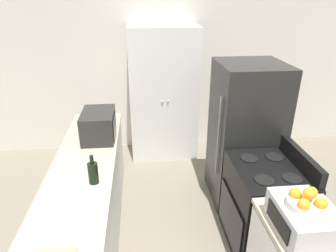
% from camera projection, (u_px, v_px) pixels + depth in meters
% --- Properties ---
extents(wall_back, '(7.00, 0.06, 2.60)m').
position_uv_depth(wall_back, '(158.00, 69.00, 4.67)').
color(wall_back, silver).
rests_on(wall_back, ground_plane).
extents(counter_left, '(0.60, 2.70, 0.90)m').
position_uv_depth(counter_left, '(88.00, 206.00, 3.01)').
color(counter_left, silver).
rests_on(counter_left, ground_plane).
extents(pantry_cabinet, '(1.00, 0.59, 1.98)m').
position_uv_depth(pantry_cabinet, '(164.00, 95.00, 4.50)').
color(pantry_cabinet, silver).
rests_on(pantry_cabinet, ground_plane).
extents(stove, '(0.66, 0.78, 1.06)m').
position_uv_depth(stove, '(263.00, 206.00, 2.96)').
color(stove, black).
rests_on(stove, ground_plane).
extents(refrigerator, '(0.75, 0.76, 1.71)m').
position_uv_depth(refrigerator, '(245.00, 135.00, 3.54)').
color(refrigerator, black).
rests_on(refrigerator, ground_plane).
extents(microwave, '(0.35, 0.51, 0.31)m').
position_uv_depth(microwave, '(99.00, 125.00, 3.31)').
color(microwave, black).
rests_on(microwave, counter_left).
extents(wine_bottle, '(0.09, 0.09, 0.26)m').
position_uv_depth(wine_bottle, '(93.00, 172.00, 2.53)').
color(wine_bottle, black).
rests_on(wine_bottle, counter_left).
extents(toaster_oven, '(0.32, 0.46, 0.22)m').
position_uv_depth(toaster_oven, '(301.00, 219.00, 2.00)').
color(toaster_oven, '#B2B2B7').
rests_on(toaster_oven, counter_right).
extents(fruit_bowl, '(0.26, 0.26, 0.14)m').
position_uv_depth(fruit_bowl, '(307.00, 201.00, 1.93)').
color(fruit_bowl, silver).
rests_on(fruit_bowl, toaster_oven).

